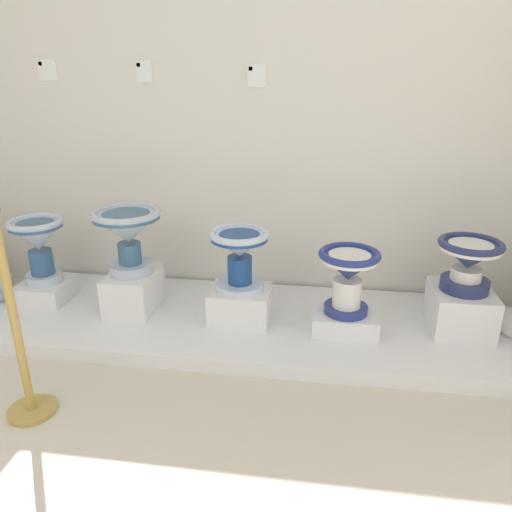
# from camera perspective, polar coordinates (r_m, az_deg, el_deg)

# --- Properties ---
(wall_back) EXTENTS (4.00, 0.06, 2.94)m
(wall_back) POSITION_cam_1_polar(r_m,az_deg,el_deg) (3.27, -0.72, 20.00)
(wall_back) COLOR silver
(wall_back) RESTS_ON ground_plane
(display_platform) EXTENTS (3.32, 1.03, 0.08)m
(display_platform) POSITION_cam_1_polar(r_m,az_deg,el_deg) (3.09, -2.21, -7.73)
(display_platform) COLOR white
(display_platform) RESTS_ON ground_plane
(plinth_block_squat_floral) EXTENTS (0.31, 0.33, 0.13)m
(plinth_block_squat_floral) POSITION_cam_1_polar(r_m,az_deg,el_deg) (3.56, -23.41, -3.71)
(plinth_block_squat_floral) COLOR white
(plinth_block_squat_floral) RESTS_ON display_platform
(antique_toilet_squat_floral) EXTENTS (0.35, 0.35, 0.43)m
(antique_toilet_squat_floral) POSITION_cam_1_polar(r_m,az_deg,el_deg) (3.43, -24.26, 1.76)
(antique_toilet_squat_floral) COLOR silver
(antique_toilet_squat_floral) RESTS_ON plinth_block_squat_floral
(plinth_block_rightmost) EXTENTS (0.29, 0.39, 0.25)m
(plinth_block_rightmost) POSITION_cam_1_polar(r_m,az_deg,el_deg) (3.21, -14.20, -3.92)
(plinth_block_rightmost) COLOR white
(plinth_block_rightmost) RESTS_ON display_platform
(antique_toilet_rightmost) EXTENTS (0.42, 0.42, 0.41)m
(antique_toilet_rightmost) POSITION_cam_1_polar(r_m,az_deg,el_deg) (3.07, -14.87, 3.00)
(antique_toilet_rightmost) COLOR silver
(antique_toilet_rightmost) RESTS_ON plinth_block_rightmost
(plinth_block_leftmost) EXTENTS (0.36, 0.30, 0.20)m
(plinth_block_leftmost) POSITION_cam_1_polar(r_m,az_deg,el_deg) (2.99, -1.87, -5.69)
(plinth_block_leftmost) COLOR white
(plinth_block_leftmost) RESTS_ON display_platform
(antique_toilet_leftmost) EXTENTS (0.35, 0.35, 0.37)m
(antique_toilet_leftmost) POSITION_cam_1_polar(r_m,az_deg,el_deg) (2.85, -1.95, 0.68)
(antique_toilet_leftmost) COLOR silver
(antique_toilet_leftmost) RESTS_ON plinth_block_leftmost
(plinth_block_central_ornate) EXTENTS (0.38, 0.29, 0.12)m
(plinth_block_central_ornate) POSITION_cam_1_polar(r_m,az_deg,el_deg) (2.95, 10.39, -7.46)
(plinth_block_central_ornate) COLOR white
(plinth_block_central_ornate) RESTS_ON display_platform
(antique_toilet_central_ornate) EXTENTS (0.35, 0.35, 0.38)m
(antique_toilet_central_ornate) POSITION_cam_1_polar(r_m,az_deg,el_deg) (2.81, 10.81, -1.74)
(antique_toilet_central_ornate) COLOR navy
(antique_toilet_central_ornate) RESTS_ON plinth_block_central_ornate
(plinth_block_tall_cobalt) EXTENTS (0.34, 0.39, 0.25)m
(plinth_block_tall_cobalt) POSITION_cam_1_polar(r_m,az_deg,el_deg) (3.12, 22.86, -5.79)
(plinth_block_tall_cobalt) COLOR white
(plinth_block_tall_cobalt) RESTS_ON display_platform
(antique_toilet_tall_cobalt) EXTENTS (0.36, 0.36, 0.30)m
(antique_toilet_tall_cobalt) POSITION_cam_1_polar(r_m,az_deg,el_deg) (3.00, 23.72, -0.27)
(antique_toilet_tall_cobalt) COLOR navy
(antique_toilet_tall_cobalt) RESTS_ON plinth_block_tall_cobalt
(info_placard_first) EXTENTS (0.13, 0.01, 0.13)m
(info_placard_first) POSITION_cam_1_polar(r_m,az_deg,el_deg) (3.69, -23.33, 19.43)
(info_placard_first) COLOR white
(info_placard_second) EXTENTS (0.11, 0.01, 0.13)m
(info_placard_second) POSITION_cam_1_polar(r_m,az_deg,el_deg) (3.41, -13.04, 20.39)
(info_placard_second) COLOR white
(info_placard_third) EXTENTS (0.12, 0.01, 0.14)m
(info_placard_third) POSITION_cam_1_polar(r_m,az_deg,el_deg) (3.23, 0.08, 20.46)
(info_placard_third) COLOR white
(stanchion_post_near_left) EXTENTS (0.22, 0.22, 1.03)m
(stanchion_post_near_left) POSITION_cam_1_polar(r_m,az_deg,el_deg) (2.48, -25.97, -9.87)
(stanchion_post_near_left) COLOR #B49146
(stanchion_post_near_left) RESTS_ON ground_plane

